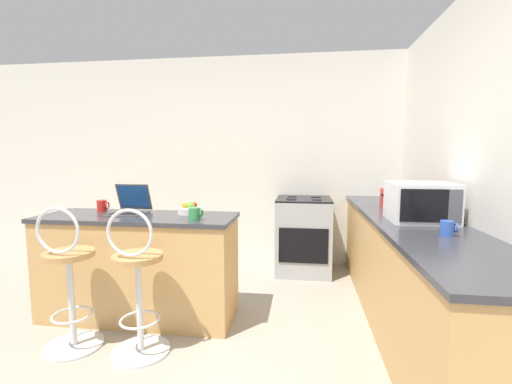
{
  "coord_description": "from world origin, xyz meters",
  "views": [
    {
      "loc": [
        0.88,
        -1.8,
        1.39
      ],
      "look_at": [
        0.38,
        1.86,
        0.98
      ],
      "focal_mm": 24.0,
      "sensor_mm": 36.0,
      "label": 1
    }
  ],
  "objects": [
    {
      "name": "wall_back",
      "position": [
        0.0,
        2.53,
        1.3
      ],
      "size": [
        12.0,
        0.06,
        2.6
      ],
      "color": "silver",
      "rests_on": "ground_plane"
    },
    {
      "name": "mug_green",
      "position": [
        0.06,
        0.72,
        0.93
      ],
      "size": [
        0.11,
        0.09,
        0.1
      ],
      "color": "#338447",
      "rests_on": "breakfast_bar"
    },
    {
      "name": "fruit_bowl",
      "position": [
        -0.08,
        0.99,
        0.92
      ],
      "size": [
        0.2,
        0.2,
        0.11
      ],
      "color": "silver",
      "rests_on": "breakfast_bar"
    },
    {
      "name": "toaster",
      "position": [
        1.72,
        1.55,
        0.97
      ],
      "size": [
        0.19,
        0.3,
        0.18
      ],
      "color": "red",
      "rests_on": "counter_right"
    },
    {
      "name": "laptop",
      "position": [
        -0.6,
        0.95,
        0.94
      ],
      "size": [
        0.3,
        0.31,
        0.25
      ],
      "color": "#47474C",
      "rests_on": "breakfast_bar"
    },
    {
      "name": "bar_stool_near",
      "position": [
        -0.75,
        0.32,
        0.49
      ],
      "size": [
        0.4,
        0.4,
        1.04
      ],
      "color": "silver",
      "rests_on": "ground_plane"
    },
    {
      "name": "microwave",
      "position": [
        1.77,
        0.92,
        1.03
      ],
      "size": [
        0.46,
        0.4,
        0.29
      ],
      "color": "silver",
      "rests_on": "counter_right"
    },
    {
      "name": "breakfast_bar",
      "position": [
        -0.49,
        0.86,
        0.44
      ],
      "size": [
        1.64,
        0.58,
        0.88
      ],
      "color": "tan",
      "rests_on": "ground_plane"
    },
    {
      "name": "mug_blue",
      "position": [
        1.78,
        0.44,
        0.93
      ],
      "size": [
        0.1,
        0.08,
        0.1
      ],
      "color": "#2D51AD",
      "rests_on": "counter_right"
    },
    {
      "name": "counter_right",
      "position": [
        1.74,
        1.0,
        0.44
      ],
      "size": [
        0.65,
        3.03,
        0.88
      ],
      "color": "tan",
      "rests_on": "ground_plane"
    },
    {
      "name": "bar_stool_far",
      "position": [
        -0.23,
        0.32,
        0.49
      ],
      "size": [
        0.4,
        0.4,
        1.04
      ],
      "color": "silver",
      "rests_on": "ground_plane"
    },
    {
      "name": "mug_red",
      "position": [
        -0.89,
        0.99,
        0.93
      ],
      "size": [
        0.1,
        0.08,
        0.1
      ],
      "color": "red",
      "rests_on": "breakfast_bar"
    },
    {
      "name": "stove_range",
      "position": [
        0.89,
        2.18,
        0.44
      ],
      "size": [
        0.63,
        0.61,
        0.89
      ],
      "color": "#9EA3A8",
      "rests_on": "ground_plane"
    }
  ]
}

